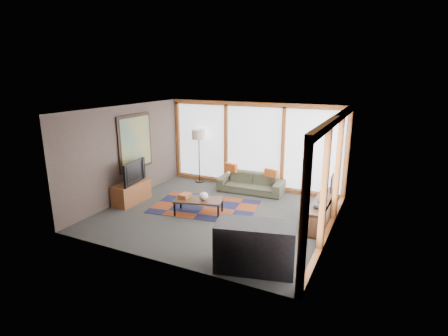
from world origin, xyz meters
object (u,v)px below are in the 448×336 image
at_px(tv_console, 132,193).
at_px(television, 131,172).
at_px(bookshelf, 322,211).
at_px(floor_lamp, 199,156).
at_px(bar_counter, 255,247).
at_px(sofa, 251,183).
at_px(coffee_table, 199,207).

distance_m(tv_console, television, 0.58).
bearing_deg(bookshelf, television, -168.62).
bearing_deg(floor_lamp, tv_console, -106.34).
bearing_deg(floor_lamp, bookshelf, -19.24).
distance_m(television, bar_counter, 4.55).
xyz_separation_m(television, bar_counter, (4.20, -1.71, -0.42)).
xyz_separation_m(bookshelf, television, (-4.87, -0.98, 0.60)).
height_order(floor_lamp, bookshelf, floor_lamp).
distance_m(sofa, bar_counter, 4.24).
distance_m(coffee_table, bookshelf, 2.99).
xyz_separation_m(coffee_table, bar_counter, (2.17, -1.78, 0.24)).
bearing_deg(floor_lamp, bar_counter, -49.80).
relative_size(floor_lamp, bar_counter, 1.23).
relative_size(floor_lamp, bookshelf, 0.81).
bearing_deg(bar_counter, tv_console, 143.77).
height_order(coffee_table, television, television).
relative_size(sofa, coffee_table, 1.64).
height_order(sofa, bookshelf, sofa).
relative_size(coffee_table, television, 1.11).
bearing_deg(sofa, floor_lamp, 170.14).
height_order(tv_console, bar_counter, bar_counter).
bearing_deg(bookshelf, floor_lamp, 160.76).
distance_m(sofa, bookshelf, 2.61).
relative_size(bookshelf, bar_counter, 1.51).
distance_m(floor_lamp, tv_console, 2.62).
bearing_deg(tv_console, floor_lamp, 73.66).
relative_size(floor_lamp, television, 1.61).
distance_m(coffee_table, tv_console, 2.05).
relative_size(floor_lamp, coffee_table, 1.45).
bearing_deg(coffee_table, tv_console, -177.66).
xyz_separation_m(floor_lamp, bookshelf, (4.18, -1.46, -0.59)).
height_order(sofa, floor_lamp, floor_lamp).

